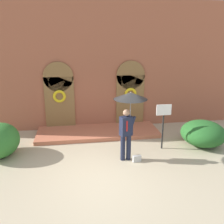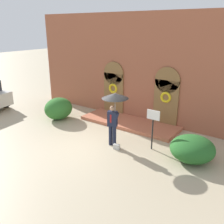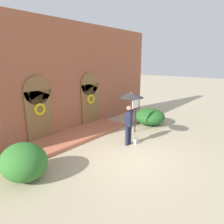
% 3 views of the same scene
% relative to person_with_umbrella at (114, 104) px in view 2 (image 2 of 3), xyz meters
% --- Properties ---
extents(ground_plane, '(80.00, 80.00, 0.00)m').
position_rel_person_with_umbrella_xyz_m(ground_plane, '(-0.79, -0.54, -1.91)').
color(ground_plane, tan).
extents(building_facade, '(14.00, 2.30, 5.60)m').
position_rel_person_with_umbrella_xyz_m(building_facade, '(-0.79, 3.61, 0.77)').
color(building_facade, '#9E563D').
rests_on(building_facade, ground).
extents(person_with_umbrella, '(1.10, 1.10, 2.36)m').
position_rel_person_with_umbrella_xyz_m(person_with_umbrella, '(0.00, 0.00, 0.00)').
color(person_with_umbrella, '#191E33').
rests_on(person_with_umbrella, ground).
extents(handbag, '(0.29, 0.15, 0.22)m').
position_rel_person_with_umbrella_xyz_m(handbag, '(0.25, -0.20, -1.80)').
color(handbag, '#B7B7B2').
rests_on(handbag, ground).
extents(sign_post, '(0.56, 0.06, 1.72)m').
position_rel_person_with_umbrella_xyz_m(sign_post, '(1.44, 0.67, -0.75)').
color(sign_post, black).
rests_on(sign_post, ground).
extents(shrub_left, '(1.39, 1.61, 1.19)m').
position_rel_person_with_umbrella_xyz_m(shrub_left, '(-4.42, 0.96, -1.32)').
color(shrub_left, '#2D6B28').
rests_on(shrub_left, ground).
extents(shrub_right, '(1.69, 1.74, 0.96)m').
position_rel_person_with_umbrella_xyz_m(shrub_right, '(3.11, 0.74, -1.43)').
color(shrub_right, '#235B23').
rests_on(shrub_right, ground).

